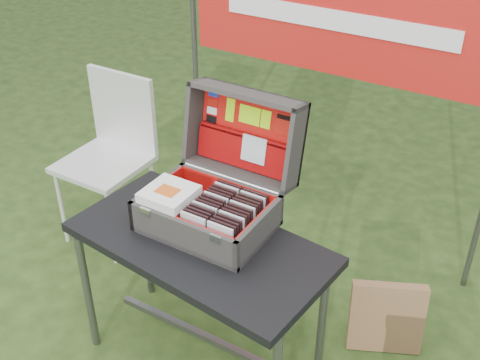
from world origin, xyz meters
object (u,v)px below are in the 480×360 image
Objects in this scene: suitcase at (214,171)px; chair at (103,165)px; cardboard_box at (386,318)px; table at (202,301)px.

suitcase is 1.11m from chair.
chair is 2.68× the size of cardboard_box.
suitcase reaches higher than chair.
chair is 1.70m from cardboard_box.
cardboard_box is (0.69, 0.48, -0.16)m from table.
table is 0.86m from cardboard_box.
chair is (-0.98, 0.48, 0.14)m from table.
chair is at bearing 161.29° from suitcase.
suitcase is 1.49× the size of cardboard_box.
cardboard_box is (0.71, 0.33, -0.74)m from suitcase.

